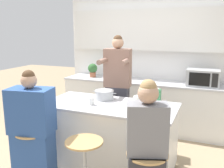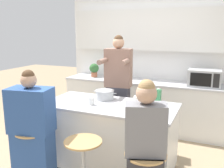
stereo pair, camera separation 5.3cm
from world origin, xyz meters
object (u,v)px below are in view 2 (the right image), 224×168
object	(u,v)px
bar_stool_center	(84,165)
person_seated_near	(145,157)
person_cooking	(118,93)
kitchen_island	(110,136)
juice_carton	(158,96)
microwave	(204,78)
potted_plant	(94,69)
bar_stool_leftmost	(34,153)
coffee_cup_near	(91,101)
cooking_pot	(105,95)
person_wrapped_blanket	(32,133)
fruit_bowl	(140,99)

from	to	relation	value
bar_stool_center	person_seated_near	size ratio (longest dim) A/B	0.48
person_cooking	kitchen_island	bearing A→B (deg)	-85.11
juice_carton	kitchen_island	bearing A→B (deg)	-150.26
microwave	potted_plant	bearing A→B (deg)	179.08
kitchen_island	bar_stool_center	xyz separation A→B (m)	(0.00, -0.70, -0.06)
person_cooking	potted_plant	xyz separation A→B (m)	(-0.87, 0.88, 0.19)
kitchen_island	potted_plant	world-z (taller)	potted_plant
bar_stool_leftmost	microwave	size ratio (longest dim) A/B	1.30
bar_stool_center	juice_carton	bearing A→B (deg)	61.24
coffee_cup_near	potted_plant	bearing A→B (deg)	116.12
cooking_pot	potted_plant	distance (m)	1.60
bar_stool_leftmost	person_cooking	size ratio (longest dim) A/B	0.38
bar_stool_leftmost	juice_carton	world-z (taller)	juice_carton
kitchen_island	microwave	xyz separation A→B (m)	(1.06, 1.50, 0.60)
person_seated_near	cooking_pot	size ratio (longest dim) A/B	4.00
bar_stool_center	juice_carton	xyz separation A→B (m)	(0.56, 1.01, 0.58)
kitchen_island	juice_carton	distance (m)	0.83
person_seated_near	juice_carton	xyz separation A→B (m)	(-0.12, 1.03, 0.33)
person_wrapped_blanket	person_seated_near	size ratio (longest dim) A/B	1.00
kitchen_island	coffee_cup_near	size ratio (longest dim) A/B	16.48
microwave	fruit_bowl	bearing A→B (deg)	-120.90
juice_carton	fruit_bowl	bearing A→B (deg)	-171.21
cooking_pot	juice_carton	distance (m)	0.73
person_wrapped_blanket	cooking_pot	size ratio (longest dim) A/B	4.02
bar_stool_leftmost	person_seated_near	bearing A→B (deg)	-1.07
kitchen_island	person_wrapped_blanket	world-z (taller)	person_wrapped_blanket
bar_stool_center	person_wrapped_blanket	size ratio (longest dim) A/B	0.48
fruit_bowl	coffee_cup_near	world-z (taller)	coffee_cup_near
microwave	person_cooking	bearing A→B (deg)	-144.69
person_seated_near	coffee_cup_near	bearing A→B (deg)	126.24
bar_stool_leftmost	coffee_cup_near	xyz separation A→B (m)	(0.48, 0.57, 0.54)
cooking_pot	microwave	bearing A→B (deg)	47.28
kitchen_island	microwave	bearing A→B (deg)	54.88
microwave	bar_stool_leftmost	bearing A→B (deg)	-128.53
cooking_pot	juice_carton	xyz separation A→B (m)	(0.71, 0.13, 0.03)
bar_stool_leftmost	person_wrapped_blanket	bearing A→B (deg)	-49.93
person_cooking	coffee_cup_near	size ratio (longest dim) A/B	16.82
cooking_pot	coffee_cup_near	xyz separation A→B (m)	(-0.05, -0.30, -0.02)
bar_stool_center	fruit_bowl	xyz separation A→B (m)	(0.33, 0.98, 0.53)
person_seated_near	juice_carton	world-z (taller)	person_seated_near
coffee_cup_near	potted_plant	size ratio (longest dim) A/B	0.39
kitchen_island	person_seated_near	world-z (taller)	person_seated_near
juice_carton	microwave	distance (m)	1.28
person_seated_near	microwave	distance (m)	2.28
person_wrapped_blanket	juice_carton	xyz separation A→B (m)	(1.22, 1.03, 0.32)
bar_stool_center	potted_plant	distance (m)	2.54
kitchen_island	potted_plant	size ratio (longest dim) A/B	6.39
person_wrapped_blanket	person_cooking	bearing A→B (deg)	58.56
person_seated_near	coffee_cup_near	world-z (taller)	person_seated_near
kitchen_island	person_wrapped_blanket	bearing A→B (deg)	-133.02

